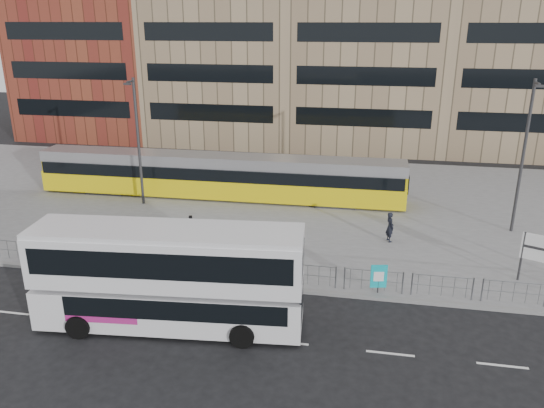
% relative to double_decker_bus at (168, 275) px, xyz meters
% --- Properties ---
extents(ground, '(120.00, 120.00, 0.00)m').
position_rel_double_decker_bus_xyz_m(ground, '(2.80, 3.64, -2.31)').
color(ground, black).
rests_on(ground, ground).
extents(plaza, '(64.00, 24.00, 0.15)m').
position_rel_double_decker_bus_xyz_m(plaza, '(2.80, 15.64, -2.24)').
color(plaza, slate).
rests_on(plaza, ground).
extents(kerb, '(64.00, 0.25, 0.17)m').
position_rel_double_decker_bus_xyz_m(kerb, '(2.80, 3.69, -2.24)').
color(kerb, gray).
rests_on(kerb, ground).
extents(building_row, '(70.40, 18.40, 31.20)m').
position_rel_double_decker_bus_xyz_m(building_row, '(4.35, 37.91, 10.60)').
color(building_row, brown).
rests_on(building_row, ground).
extents(pedestrian_barrier, '(32.07, 0.07, 1.10)m').
position_rel_double_decker_bus_xyz_m(pedestrian_barrier, '(4.80, 4.14, -1.33)').
color(pedestrian_barrier, gray).
rests_on(pedestrian_barrier, plaza).
extents(road_markings, '(62.00, 0.12, 0.01)m').
position_rel_double_decker_bus_xyz_m(road_markings, '(3.80, -0.36, -2.31)').
color(road_markings, white).
rests_on(road_markings, ground).
extents(double_decker_bus, '(10.86, 3.42, 4.27)m').
position_rel_double_decker_bus_xyz_m(double_decker_bus, '(0.00, 0.00, 0.00)').
color(double_decker_bus, silver).
rests_on(double_decker_bus, ground).
extents(tram, '(25.33, 2.74, 2.98)m').
position_rel_double_decker_bus_xyz_m(tram, '(-2.56, 15.99, -0.66)').
color(tram, yellow).
rests_on(tram, plaza).
extents(ad_panel, '(0.74, 0.20, 1.39)m').
position_rel_double_decker_bus_xyz_m(ad_panel, '(8.33, 4.04, -1.35)').
color(ad_panel, '#2D2D30').
rests_on(ad_panel, plaza).
extents(pedestrian, '(0.62, 0.73, 1.71)m').
position_rel_double_decker_bus_xyz_m(pedestrian, '(8.95, 10.19, -1.31)').
color(pedestrian, black).
rests_on(pedestrian, plaza).
extents(traffic_light_west, '(0.21, 0.24, 3.10)m').
position_rel_double_decker_bus_xyz_m(traffic_light_west, '(-0.45, 4.14, -0.19)').
color(traffic_light_west, '#2D2D30').
rests_on(traffic_light_west, plaza).
extents(lamp_post_west, '(0.45, 1.04, 8.31)m').
position_rel_double_decker_bus_xyz_m(lamp_post_west, '(-7.18, 13.62, 2.37)').
color(lamp_post_west, '#2D2D30').
rests_on(lamp_post_west, plaza).
extents(lamp_post_east, '(0.45, 1.04, 8.76)m').
position_rel_double_decker_bus_xyz_m(lamp_post_east, '(16.05, 13.01, 2.60)').
color(lamp_post_east, '#2D2D30').
rests_on(lamp_post_east, plaza).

